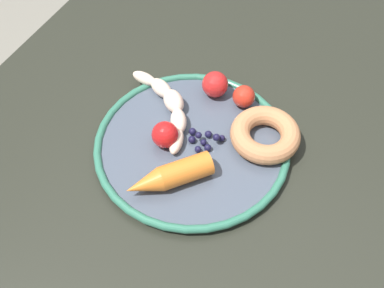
% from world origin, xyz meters
% --- Properties ---
extents(dining_table, '(0.96, 0.79, 0.75)m').
position_xyz_m(dining_table, '(0.00, 0.00, 0.65)').
color(dining_table, '#272920').
rests_on(dining_table, ground_plane).
extents(plate, '(0.30, 0.30, 0.02)m').
position_xyz_m(plate, '(0.05, -0.01, 0.76)').
color(plate, '#46505F').
rests_on(plate, dining_table).
extents(banana, '(0.13, 0.15, 0.03)m').
position_xyz_m(banana, '(0.01, -0.07, 0.78)').
color(banana, beige).
rests_on(banana, plate).
extents(carrot_orange, '(0.12, 0.11, 0.04)m').
position_xyz_m(carrot_orange, '(0.13, -0.00, 0.78)').
color(carrot_orange, orange).
rests_on(carrot_orange, plate).
extents(donut, '(0.15, 0.15, 0.03)m').
position_xyz_m(donut, '(0.00, 0.09, 0.78)').
color(donut, tan).
rests_on(donut, plate).
extents(blueberry_pile, '(0.04, 0.06, 0.02)m').
position_xyz_m(blueberry_pile, '(0.04, 0.01, 0.77)').
color(blueberry_pile, '#191638').
rests_on(blueberry_pile, plate).
extents(tomato_near, '(0.04, 0.04, 0.04)m').
position_xyz_m(tomato_near, '(-0.06, -0.02, 0.79)').
color(tomato_near, red).
rests_on(tomato_near, plate).
extents(tomato_mid, '(0.04, 0.04, 0.04)m').
position_xyz_m(tomato_mid, '(0.07, -0.04, 0.79)').
color(tomato_mid, red).
rests_on(tomato_mid, plate).
extents(tomato_far, '(0.04, 0.04, 0.04)m').
position_xyz_m(tomato_far, '(-0.06, 0.03, 0.78)').
color(tomato_far, red).
rests_on(tomato_far, plate).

